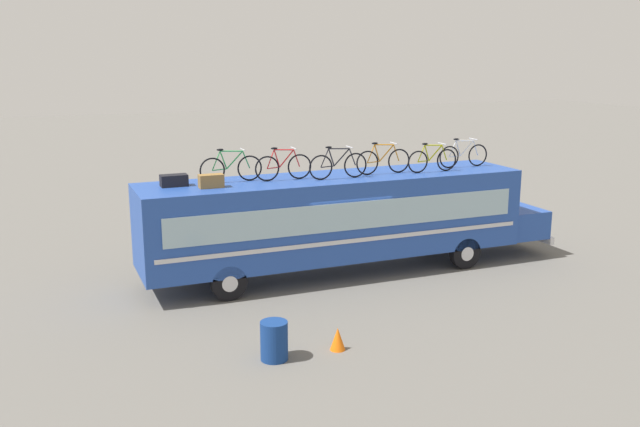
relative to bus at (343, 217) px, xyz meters
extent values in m
plane|color=#605E59|center=(-0.27, 0.00, -1.72)|extent=(120.00, 120.00, 0.00)
cube|color=#23479E|center=(-0.27, 0.00, 0.05)|extent=(11.47, 2.38, 2.34)
cube|color=#23479E|center=(6.16, 0.00, -0.67)|extent=(1.39, 2.19, 0.90)
cube|color=#99B7C6|center=(-0.27, -1.21, 0.30)|extent=(10.55, 0.04, 0.79)
cube|color=#99B7C6|center=(-0.27, 1.21, 0.30)|extent=(10.55, 0.04, 0.79)
cube|color=silver|center=(-0.27, -1.21, -0.42)|extent=(11.01, 0.03, 0.12)
cube|color=silver|center=(-0.27, 1.21, -0.42)|extent=(11.01, 0.03, 0.12)
cube|color=silver|center=(6.91, 0.00, -1.20)|extent=(0.16, 2.27, 0.24)
cylinder|color=black|center=(3.63, -1.05, -1.24)|extent=(0.97, 0.28, 0.97)
cylinder|color=silver|center=(3.63, -1.05, -1.24)|extent=(0.43, 0.30, 0.43)
cylinder|color=black|center=(3.63, 1.05, -1.24)|extent=(0.97, 0.28, 0.97)
cylinder|color=silver|center=(3.63, 1.05, -1.24)|extent=(0.43, 0.30, 0.43)
cylinder|color=black|center=(-3.82, -1.05, -1.24)|extent=(0.97, 0.28, 0.97)
cylinder|color=silver|center=(-3.82, -1.05, -1.24)|extent=(0.43, 0.30, 0.43)
cylinder|color=black|center=(-3.82, 1.05, -1.24)|extent=(0.97, 0.28, 0.97)
cylinder|color=silver|center=(-3.82, 1.05, -1.24)|extent=(0.43, 0.30, 0.43)
cube|color=black|center=(-4.90, 0.28, 1.38)|extent=(0.72, 0.39, 0.32)
cube|color=olive|center=(-4.02, -0.30, 1.40)|extent=(0.65, 0.33, 0.36)
torus|color=black|center=(-3.83, 0.30, 1.58)|extent=(0.72, 0.04, 0.72)
torus|color=black|center=(-2.76, 0.30, 1.58)|extent=(0.72, 0.04, 0.72)
cylinder|color=green|center=(-3.51, 0.30, 1.86)|extent=(0.21, 0.04, 0.51)
cylinder|color=green|center=(-3.19, 0.30, 1.84)|extent=(0.50, 0.04, 0.50)
cylinder|color=green|center=(-3.28, 0.30, 2.09)|extent=(0.65, 0.04, 0.07)
cylinder|color=green|center=(-3.63, 0.30, 1.59)|extent=(0.41, 0.03, 0.05)
cylinder|color=green|center=(-3.72, 0.30, 1.85)|extent=(0.26, 0.03, 0.54)
cylinder|color=green|center=(-2.86, 0.30, 1.83)|extent=(0.22, 0.03, 0.50)
cylinder|color=silver|center=(-2.95, 0.30, 2.12)|extent=(0.03, 0.44, 0.03)
ellipsoid|color=black|center=(-3.60, 0.30, 2.15)|extent=(0.20, 0.08, 0.06)
torus|color=black|center=(-2.34, 0.02, 1.58)|extent=(0.72, 0.04, 0.72)
torus|color=black|center=(-1.37, 0.02, 1.58)|extent=(0.72, 0.04, 0.72)
cylinder|color=red|center=(-2.05, 0.02, 1.86)|extent=(0.19, 0.04, 0.51)
cylinder|color=red|center=(-1.76, 0.02, 1.84)|extent=(0.45, 0.04, 0.49)
cylinder|color=red|center=(-1.83, 0.02, 2.09)|extent=(0.58, 0.04, 0.07)
cylinder|color=red|center=(-2.15, 0.02, 1.59)|extent=(0.37, 0.03, 0.05)
cylinder|color=red|center=(-2.23, 0.02, 1.85)|extent=(0.24, 0.03, 0.53)
cylinder|color=red|center=(-1.45, 0.02, 1.83)|extent=(0.21, 0.03, 0.50)
cylinder|color=silver|center=(-1.54, 0.02, 2.12)|extent=(0.03, 0.44, 0.03)
ellipsoid|color=black|center=(-2.12, 0.02, 2.15)|extent=(0.20, 0.08, 0.06)
torus|color=black|center=(-0.87, -0.36, 1.58)|extent=(0.72, 0.04, 0.72)
torus|color=black|center=(0.21, -0.36, 1.58)|extent=(0.72, 0.04, 0.72)
cylinder|color=black|center=(-0.54, -0.36, 1.86)|extent=(0.21, 0.04, 0.51)
cylinder|color=black|center=(-0.22, -0.36, 1.84)|extent=(0.50, 0.04, 0.49)
cylinder|color=black|center=(-0.30, -0.36, 2.09)|extent=(0.65, 0.04, 0.07)
cylinder|color=black|center=(-0.66, -0.36, 1.59)|extent=(0.41, 0.03, 0.05)
cylinder|color=black|center=(-0.75, -0.36, 1.85)|extent=(0.26, 0.03, 0.54)
cylinder|color=black|center=(0.12, -0.36, 1.83)|extent=(0.22, 0.03, 0.50)
cylinder|color=silver|center=(0.02, -0.36, 2.12)|extent=(0.03, 0.44, 0.03)
ellipsoid|color=black|center=(-0.63, -0.36, 2.15)|extent=(0.20, 0.08, 0.06)
torus|color=black|center=(0.72, -0.12, 1.59)|extent=(0.72, 0.04, 0.72)
torus|color=black|center=(1.77, -0.12, 1.59)|extent=(0.72, 0.04, 0.72)
cylinder|color=orange|center=(1.03, -0.12, 1.86)|extent=(0.20, 0.04, 0.52)
cylinder|color=orange|center=(1.35, -0.12, 1.84)|extent=(0.49, 0.04, 0.50)
cylinder|color=orange|center=(1.26, -0.12, 2.10)|extent=(0.63, 0.04, 0.07)
cylinder|color=orange|center=(0.92, -0.12, 1.60)|extent=(0.40, 0.03, 0.05)
cylinder|color=orange|center=(0.83, -0.12, 1.85)|extent=(0.26, 0.03, 0.54)
cylinder|color=orange|center=(1.67, -0.12, 1.83)|extent=(0.22, 0.03, 0.50)
cylinder|color=silver|center=(1.58, -0.12, 2.13)|extent=(0.03, 0.44, 0.03)
ellipsoid|color=black|center=(0.95, -0.12, 2.15)|extent=(0.20, 0.08, 0.06)
torus|color=black|center=(2.26, -0.39, 1.56)|extent=(0.68, 0.04, 0.68)
torus|color=black|center=(3.26, -0.39, 1.56)|extent=(0.68, 0.04, 0.68)
cylinder|color=#B2B20C|center=(2.56, -0.39, 1.82)|extent=(0.19, 0.04, 0.48)
cylinder|color=#B2B20C|center=(2.86, -0.39, 1.80)|extent=(0.47, 0.04, 0.46)
cylinder|color=#B2B20C|center=(2.78, -0.39, 2.04)|extent=(0.60, 0.04, 0.07)
cylinder|color=#B2B20C|center=(2.45, -0.39, 1.57)|extent=(0.38, 0.03, 0.05)
cylinder|color=#B2B20C|center=(2.37, -0.39, 1.81)|extent=(0.25, 0.03, 0.50)
cylinder|color=#B2B20C|center=(3.17, -0.39, 1.79)|extent=(0.21, 0.03, 0.47)
cylinder|color=silver|center=(3.08, -0.39, 2.07)|extent=(0.03, 0.44, 0.03)
ellipsoid|color=black|center=(2.48, -0.39, 2.09)|extent=(0.20, 0.08, 0.06)
torus|color=black|center=(3.63, 0.05, 1.57)|extent=(0.70, 0.04, 0.70)
torus|color=black|center=(4.69, 0.05, 1.57)|extent=(0.70, 0.04, 0.70)
cylinder|color=white|center=(3.95, 0.05, 1.84)|extent=(0.20, 0.04, 0.50)
cylinder|color=white|center=(4.27, 0.05, 1.82)|extent=(0.49, 0.04, 0.48)
cylinder|color=white|center=(4.18, 0.05, 2.06)|extent=(0.64, 0.04, 0.07)
cylinder|color=white|center=(3.83, 0.05, 1.58)|extent=(0.41, 0.03, 0.05)
cylinder|color=white|center=(3.75, 0.05, 1.83)|extent=(0.26, 0.03, 0.52)
cylinder|color=white|center=(4.60, 0.05, 1.81)|extent=(0.22, 0.03, 0.49)
cylinder|color=silver|center=(4.50, 0.05, 2.10)|extent=(0.03, 0.44, 0.03)
ellipsoid|color=black|center=(3.87, 0.05, 2.12)|extent=(0.20, 0.08, 0.06)
cylinder|color=navy|center=(-3.91, -5.08, -1.29)|extent=(0.60, 0.60, 0.86)
cone|color=orange|center=(-2.43, -5.14, -1.46)|extent=(0.35, 0.35, 0.52)
camera|label=1|loc=(-8.36, -18.51, 4.79)|focal=39.44mm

